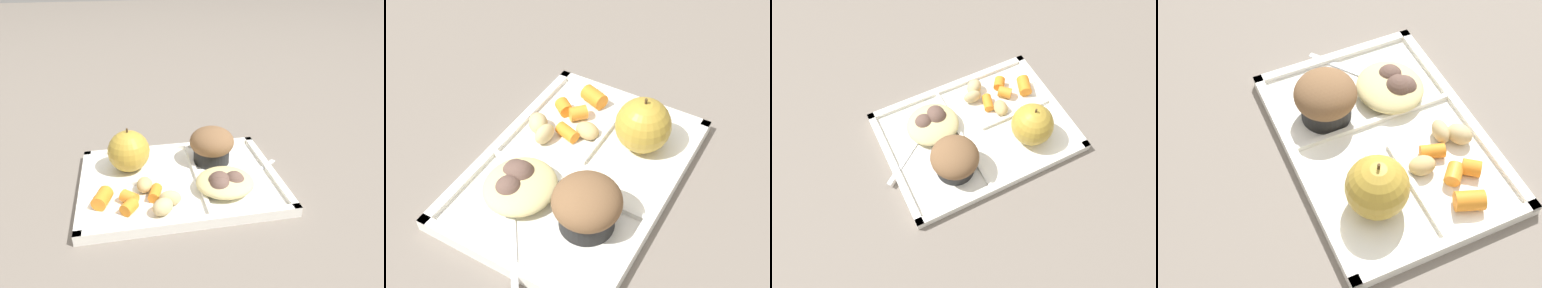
# 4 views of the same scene
# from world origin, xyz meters

# --- Properties ---
(ground) EXTENTS (6.00, 6.00, 0.00)m
(ground) POSITION_xyz_m (0.00, 0.00, 0.00)
(ground) COLOR slate
(lunch_tray) EXTENTS (0.35, 0.25, 0.02)m
(lunch_tray) POSITION_xyz_m (-0.00, 0.00, 0.01)
(lunch_tray) COLOR white
(lunch_tray) RESTS_ON ground
(green_apple) EXTENTS (0.08, 0.08, 0.08)m
(green_apple) POSITION_xyz_m (-0.09, 0.05, 0.05)
(green_apple) COLOR #B79333
(green_apple) RESTS_ON lunch_tray
(bran_muffin) EXTENTS (0.09, 0.09, 0.07)m
(bran_muffin) POSITION_xyz_m (0.07, 0.05, 0.05)
(bran_muffin) COLOR black
(bran_muffin) RESTS_ON lunch_tray
(carrot_slice_small) EXTENTS (0.03, 0.03, 0.02)m
(carrot_slice_small) POSITION_xyz_m (-0.09, -0.05, 0.02)
(carrot_slice_small) COLOR orange
(carrot_slice_small) RESTS_ON lunch_tray
(carrot_slice_tilted) EXTENTS (0.03, 0.03, 0.02)m
(carrot_slice_tilted) POSITION_xyz_m (-0.09, -0.08, 0.02)
(carrot_slice_tilted) COLOR orange
(carrot_slice_tilted) RESTS_ON lunch_tray
(carrot_slice_back) EXTENTS (0.03, 0.04, 0.02)m
(carrot_slice_back) POSITION_xyz_m (-0.05, -0.04, 0.02)
(carrot_slice_back) COLOR orange
(carrot_slice_back) RESTS_ON lunch_tray
(carrot_slice_center) EXTENTS (0.04, 0.04, 0.02)m
(carrot_slice_center) POSITION_xyz_m (-0.13, -0.05, 0.02)
(carrot_slice_center) COLOR orange
(carrot_slice_center) RESTS_ON lunch_tray
(potato_chunk_corner) EXTENTS (0.04, 0.03, 0.03)m
(potato_chunk_corner) POSITION_xyz_m (-0.03, -0.07, 0.02)
(potato_chunk_corner) COLOR tan
(potato_chunk_corner) RESTS_ON lunch_tray
(potato_chunk_small) EXTENTS (0.03, 0.04, 0.02)m
(potato_chunk_small) POSITION_xyz_m (-0.06, -0.02, 0.02)
(potato_chunk_small) COLOR tan
(potato_chunk_small) RESTS_ON lunch_tray
(potato_chunk_wedge) EXTENTS (0.04, 0.04, 0.03)m
(potato_chunk_wedge) POSITION_xyz_m (-0.04, -0.09, 0.02)
(potato_chunk_wedge) COLOR tan
(potato_chunk_wedge) RESTS_ON lunch_tray
(egg_noodle_pile) EXTENTS (0.10, 0.09, 0.03)m
(egg_noodle_pile) POSITION_xyz_m (0.07, -0.04, 0.03)
(egg_noodle_pile) COLOR #D6C684
(egg_noodle_pile) RESTS_ON lunch_tray
(meatball_side) EXTENTS (0.04, 0.04, 0.04)m
(meatball_side) POSITION_xyz_m (0.06, -0.05, 0.03)
(meatball_side) COLOR brown
(meatball_side) RESTS_ON lunch_tray
(meatball_back) EXTENTS (0.04, 0.04, 0.04)m
(meatball_back) POSITION_xyz_m (0.08, -0.05, 0.03)
(meatball_back) COLOR brown
(meatball_back) RESTS_ON lunch_tray
(meatball_front) EXTENTS (0.04, 0.04, 0.04)m
(meatball_front) POSITION_xyz_m (0.06, -0.06, 0.03)
(meatball_front) COLOR brown
(meatball_front) RESTS_ON lunch_tray
(plastic_fork) EXTENTS (0.13, 0.11, 0.00)m
(plastic_fork) POSITION_xyz_m (0.12, -0.03, 0.01)
(plastic_fork) COLOR white
(plastic_fork) RESTS_ON lunch_tray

